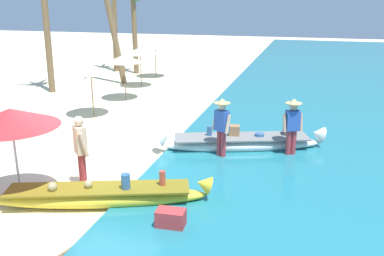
% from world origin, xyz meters
% --- Properties ---
extents(ground_plane, '(80.00, 80.00, 0.00)m').
position_xyz_m(ground_plane, '(0.00, 0.00, 0.00)').
color(ground_plane, beige).
extents(boat_yellow_foreground, '(4.64, 2.06, 0.74)m').
position_xyz_m(boat_yellow_foreground, '(0.75, -1.18, 0.24)').
color(boat_yellow_foreground, yellow).
rests_on(boat_yellow_foreground, ground).
extents(boat_white_midground, '(4.72, 2.23, 0.75)m').
position_xyz_m(boat_white_midground, '(3.07, 2.93, 0.25)').
color(boat_white_midground, white).
rests_on(boat_white_midground, ground).
extents(person_vendor_hatted, '(0.57, 0.46, 1.69)m').
position_xyz_m(person_vendor_hatted, '(2.64, 2.13, 0.98)').
color(person_vendor_hatted, '#B2383D').
rests_on(person_vendor_hatted, ground).
extents(person_tourist_customer, '(0.53, 0.54, 1.71)m').
position_xyz_m(person_tourist_customer, '(-0.03, -0.47, 0.97)').
color(person_tourist_customer, '#B2383D').
rests_on(person_tourist_customer, ground).
extents(person_vendor_assistant, '(0.58, 0.44, 1.66)m').
position_xyz_m(person_vendor_assistant, '(4.44, 2.77, 0.96)').
color(person_vendor_assistant, '#B2383D').
rests_on(person_vendor_assistant, ground).
extents(patio_umbrella_large, '(1.96, 1.96, 2.05)m').
position_xyz_m(patio_umbrella_large, '(-1.01, -1.41, 1.85)').
color(patio_umbrella_large, '#B7B7BC').
rests_on(patio_umbrella_large, ground).
extents(parasol_row_0, '(1.60, 1.60, 1.91)m').
position_xyz_m(parasol_row_0, '(-2.79, 5.11, 1.75)').
color(parasol_row_0, '#8E6B47').
rests_on(parasol_row_0, ground).
extents(parasol_row_1, '(1.60, 1.60, 1.91)m').
position_xyz_m(parasol_row_1, '(-2.74, 7.86, 1.75)').
color(parasol_row_1, '#8E6B47').
rests_on(parasol_row_1, ground).
extents(parasol_row_2, '(1.60, 1.60, 1.91)m').
position_xyz_m(parasol_row_2, '(-3.13, 10.57, 1.75)').
color(parasol_row_2, '#8E6B47').
rests_on(parasol_row_2, ground).
extents(parasol_row_3, '(1.60, 1.60, 1.91)m').
position_xyz_m(parasol_row_3, '(-3.34, 13.15, 1.75)').
color(parasol_row_3, '#8E6B47').
rests_on(parasol_row_3, ground).
extents(cooler_box, '(0.55, 0.35, 0.42)m').
position_xyz_m(cooler_box, '(2.49, -1.69, 0.21)').
color(cooler_box, '#C63838').
rests_on(cooler_box, ground).
extents(paddle, '(0.70, 1.87, 0.05)m').
position_xyz_m(paddle, '(1.19, -2.18, 0.03)').
color(paddle, '#8E6B47').
rests_on(paddle, ground).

